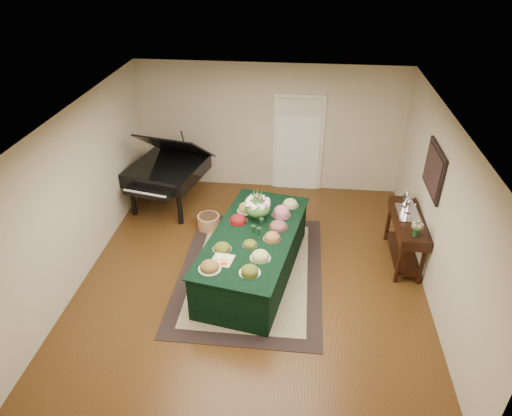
# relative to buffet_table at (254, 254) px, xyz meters

# --- Properties ---
(ground) EXTENTS (6.00, 6.00, 0.00)m
(ground) POSITION_rel_buffet_table_xyz_m (-0.01, 0.07, -0.40)
(ground) COLOR #321B0B
(ground) RESTS_ON ground
(area_rug) EXTENTS (2.35, 3.29, 0.01)m
(area_rug) POSITION_rel_buffet_table_xyz_m (-0.05, 0.04, -0.40)
(area_rug) COLOR black
(area_rug) RESTS_ON ground
(kitchen_doorway) EXTENTS (1.05, 0.07, 2.10)m
(kitchen_doorway) POSITION_rel_buffet_table_xyz_m (0.59, 3.04, 0.62)
(kitchen_doorway) COLOR silver
(kitchen_doorway) RESTS_ON ground
(buffet_table) EXTENTS (1.72, 2.86, 0.80)m
(buffet_table) POSITION_rel_buffet_table_xyz_m (0.00, 0.00, 0.00)
(buffet_table) COLOR black
(buffet_table) RESTS_ON ground
(food_platters) EXTENTS (1.37, 2.25, 0.14)m
(food_platters) POSITION_rel_buffet_table_xyz_m (0.03, 0.05, 0.45)
(food_platters) COLOR silver
(food_platters) RESTS_ON buffet_table
(cutting_board) EXTENTS (0.35, 0.35, 0.10)m
(cutting_board) POSITION_rel_buffet_table_xyz_m (-0.37, -0.71, 0.43)
(cutting_board) COLOR tan
(cutting_board) RESTS_ON buffet_table
(green_goblets) EXTENTS (0.18, 0.34, 0.18)m
(green_goblets) POSITION_rel_buffet_table_xyz_m (0.06, 0.01, 0.49)
(green_goblets) COLOR black
(green_goblets) RESTS_ON buffet_table
(floral_centerpiece) EXTENTS (0.44, 0.44, 0.44)m
(floral_centerpiece) POSITION_rel_buffet_table_xyz_m (0.01, 0.44, 0.65)
(floral_centerpiece) COLOR black
(floral_centerpiece) RESTS_ON buffet_table
(grand_piano) EXTENTS (1.69, 1.80, 1.64)m
(grand_piano) POSITION_rel_buffet_table_xyz_m (-1.95, 1.98, 0.41)
(grand_piano) COLOR black
(grand_piano) RESTS_ON ground
(wicker_basket) EXTENTS (0.42, 0.42, 0.27)m
(wicker_basket) POSITION_rel_buffet_table_xyz_m (-1.01, 1.25, -0.27)
(wicker_basket) COLOR #AD7346
(wicker_basket) RESTS_ON ground
(mahogany_sideboard) EXTENTS (0.45, 1.41, 0.87)m
(mahogany_sideboard) POSITION_rel_buffet_table_xyz_m (2.49, 0.63, 0.27)
(mahogany_sideboard) COLOR black
(mahogany_sideboard) RESTS_ON ground
(tea_service) EXTENTS (0.34, 0.58, 0.30)m
(tea_service) POSITION_rel_buffet_table_xyz_m (2.49, 0.87, 0.59)
(tea_service) COLOR silver
(tea_service) RESTS_ON mahogany_sideboard
(pink_bouquet) EXTENTS (0.20, 0.20, 0.26)m
(pink_bouquet) POSITION_rel_buffet_table_xyz_m (2.49, 0.10, 0.64)
(pink_bouquet) COLOR black
(pink_bouquet) RESTS_ON mahogany_sideboard
(wall_painting) EXTENTS (0.05, 0.95, 0.75)m
(wall_painting) POSITION_rel_buffet_table_xyz_m (2.71, 0.63, 1.35)
(wall_painting) COLOR black
(wall_painting) RESTS_ON ground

